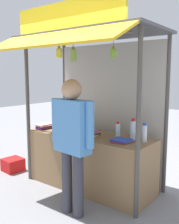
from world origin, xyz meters
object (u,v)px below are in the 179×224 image
object	(u,v)px
magazine_stack_front_left	(91,134)
banana_bunch_inner_right	(59,53)
water_bottle_mid_left	(144,133)
water_bottle_rear_center	(133,130)
water_bottle_far_right	(80,123)
water_bottle_left	(118,130)
magazine_stack_mid_right	(121,141)
plastic_crate	(13,165)
water_bottle_back_right	(72,124)
banana_bunch_rightmost	(113,53)
vendor_person	(72,135)
water_bottle_far_left	(61,120)
banana_bunch_leftmost	(73,55)
magazine_stack_center	(44,126)

from	to	relation	value
magazine_stack_front_left	banana_bunch_inner_right	xyz separation A→B (m)	(-0.29, -0.34, 1.18)
water_bottle_mid_left	magazine_stack_front_left	world-z (taller)	water_bottle_mid_left
water_bottle_rear_center	water_bottle_far_right	bearing A→B (deg)	-178.56
water_bottle_left	magazine_stack_mid_right	bearing A→B (deg)	-47.54
magazine_stack_front_left	plastic_crate	distance (m)	1.84
banana_bunch_inner_right	water_bottle_back_right	bearing A→B (deg)	113.71
water_bottle_rear_center	magazine_stack_mid_right	world-z (taller)	water_bottle_rear_center
banana_bunch_inner_right	banana_bunch_rightmost	xyz separation A→B (m)	(0.88, -0.00, -0.05)
water_bottle_mid_left	magazine_stack_mid_right	bearing A→B (deg)	-139.31
water_bottle_mid_left	water_bottle_rear_center	distance (m)	0.18
water_bottle_mid_left	vendor_person	bearing A→B (deg)	-121.58
banana_bunch_rightmost	water_bottle_far_left	bearing A→B (deg)	155.29
water_bottle_mid_left	water_bottle_rear_center	size ratio (longest dim) A/B	0.86
water_bottle_far_right	vendor_person	bearing A→B (deg)	-55.98
water_bottle_far_right	water_bottle_rear_center	bearing A→B (deg)	1.44
water_bottle_rear_center	banana_bunch_rightmost	xyz separation A→B (m)	(0.02, -0.59, 1.02)
water_bottle_left	banana_bunch_leftmost	distance (m)	1.25
water_bottle_far_right	banana_bunch_leftmost	distance (m)	1.23
water_bottle_far_right	water_bottle_back_right	world-z (taller)	water_bottle_far_right
magazine_stack_mid_right	banana_bunch_inner_right	world-z (taller)	banana_bunch_inner_right
water_bottle_left	banana_bunch_rightmost	size ratio (longest dim) A/B	0.86
water_bottle_mid_left	magazine_stack_mid_right	size ratio (longest dim) A/B	0.97
water_bottle_back_right	water_bottle_rear_center	size ratio (longest dim) A/B	0.83
banana_bunch_rightmost	banana_bunch_leftmost	xyz separation A→B (m)	(-0.63, 0.00, 0.01)
banana_bunch_rightmost	magazine_stack_center	bearing A→B (deg)	168.08
water_bottle_mid_left	vendor_person	world-z (taller)	vendor_person
banana_bunch_inner_right	plastic_crate	size ratio (longest dim) A/B	0.71
water_bottle_left	water_bottle_back_right	world-z (taller)	water_bottle_back_right
water_bottle_mid_left	banana_bunch_rightmost	bearing A→B (deg)	-105.53
water_bottle_far_left	banana_bunch_inner_right	bearing A→B (deg)	-47.27
banana_bunch_rightmost	vendor_person	world-z (taller)	banana_bunch_rightmost
water_bottle_mid_left	water_bottle_far_left	bearing A→B (deg)	175.28
magazine_stack_mid_right	banana_bunch_inner_right	bearing A→B (deg)	-155.75
water_bottle_back_right	banana_bunch_leftmost	xyz separation A→B (m)	(0.48, -0.51, 1.05)
water_bottle_rear_center	magazine_stack_mid_right	size ratio (longest dim) A/B	1.12
water_bottle_far_left	magazine_stack_mid_right	distance (m)	1.50
water_bottle_far_left	magazine_stack_mid_right	xyz separation A→B (m)	(1.46, -0.35, -0.09)
water_bottle_far_left	water_bottle_back_right	world-z (taller)	water_bottle_back_right
water_bottle_far_left	magazine_stack_center	xyz separation A→B (m)	(-0.04, -0.37, -0.07)
water_bottle_far_left	water_bottle_back_right	bearing A→B (deg)	-24.89
water_bottle_far_right	water_bottle_rear_center	world-z (taller)	water_bottle_rear_center
magazine_stack_front_left	plastic_crate	world-z (taller)	magazine_stack_front_left
water_bottle_back_right	banana_bunch_rightmost	world-z (taller)	banana_bunch_rightmost
water_bottle_mid_left	banana_bunch_inner_right	size ratio (longest dim) A/B	1.12
water_bottle_mid_left	magazine_stack_center	world-z (taller)	water_bottle_mid_left
water_bottle_left	water_bottle_mid_left	world-z (taller)	water_bottle_mid_left
magazine_stack_mid_right	vendor_person	size ratio (longest dim) A/B	0.16
banana_bunch_inner_right	water_bottle_far_left	bearing A→B (deg)	132.73
magazine_stack_mid_right	vendor_person	distance (m)	0.76
water_bottle_far_left	magazine_stack_center	world-z (taller)	water_bottle_far_left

